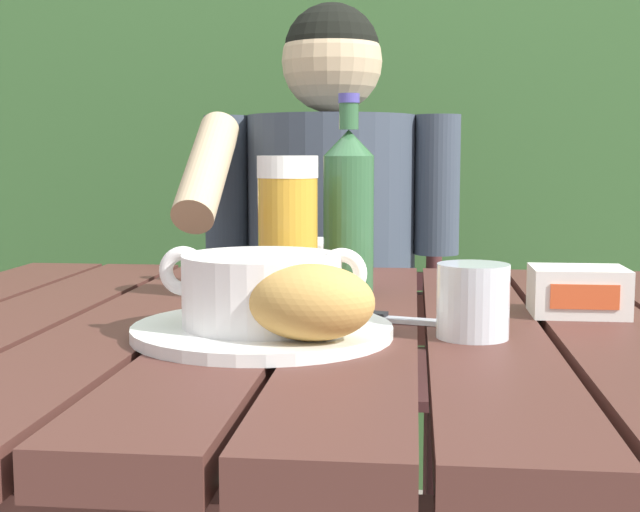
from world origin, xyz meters
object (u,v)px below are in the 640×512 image
at_px(bread_roll, 311,302).
at_px(diner_bowl, 308,258).
at_px(serving_plate, 262,331).
at_px(chair_near_diner, 338,361).
at_px(person_eating, 328,265).
at_px(water_glass_small, 473,301).
at_px(table_knife, 383,318).
at_px(beer_glass, 288,229).
at_px(beer_bottle, 349,209).
at_px(soup_bowl, 262,288).
at_px(butter_tub, 578,291).

xyz_separation_m(bread_roll, diner_bowl, (-0.07, 0.51, -0.02)).
xyz_separation_m(serving_plate, diner_bowl, (-0.01, 0.45, 0.02)).
relative_size(chair_near_diner, person_eating, 0.80).
bearing_deg(water_glass_small, table_knife, 141.16).
bearing_deg(water_glass_small, beer_glass, 137.50).
distance_m(bread_roll, beer_glass, 0.29).
bearing_deg(serving_plate, beer_bottle, 76.99).
bearing_deg(diner_bowl, chair_near_diner, 90.00).
relative_size(serving_plate, diner_bowl, 1.90).
height_order(water_glass_small, table_knife, water_glass_small).
height_order(serving_plate, beer_glass, beer_glass).
bearing_deg(water_glass_small, bread_roll, -150.71).
bearing_deg(bread_roll, table_knife, 69.13).
xyz_separation_m(soup_bowl, butter_tub, (0.33, 0.16, -0.02)).
bearing_deg(table_knife, chair_near_diner, 98.05).
bearing_deg(diner_bowl, table_knife, -70.47).
relative_size(chair_near_diner, bread_roll, 7.87).
xyz_separation_m(beer_glass, table_knife, (0.12, -0.12, -0.09)).
height_order(serving_plate, table_knife, serving_plate).
xyz_separation_m(bread_roll, beer_glass, (-0.06, 0.28, 0.04)).
height_order(beer_glass, butter_tub, beer_glass).
bearing_deg(diner_bowl, bread_roll, -82.66).
relative_size(person_eating, beer_bottle, 4.64).
distance_m(bread_roll, table_knife, 0.17).
xyz_separation_m(butter_tub, table_knife, (-0.22, -0.06, -0.02)).
bearing_deg(chair_near_diner, bread_roll, -86.40).
distance_m(soup_bowl, bread_roll, 0.09).
relative_size(chair_near_diner, table_knife, 5.68).
bearing_deg(table_knife, beer_glass, 135.04).
height_order(soup_bowl, bread_roll, soup_bowl).
height_order(chair_near_diner, beer_glass, chair_near_diner).
height_order(beer_bottle, table_knife, beer_bottle).
distance_m(chair_near_diner, table_knife, 0.94).
xyz_separation_m(beer_bottle, table_knife, (0.05, -0.19, -0.11)).
xyz_separation_m(beer_bottle, butter_tub, (0.27, -0.12, -0.08)).
bearing_deg(butter_tub, person_eating, 118.88).
bearing_deg(beer_bottle, person_eating, 98.66).
xyz_separation_m(bread_roll, butter_tub, (0.28, 0.22, -0.02)).
bearing_deg(bread_roll, diner_bowl, 97.34).
height_order(soup_bowl, water_glass_small, soup_bowl).
distance_m(bread_roll, water_glass_small, 0.17).
distance_m(beer_bottle, water_glass_small, 0.31).
distance_m(person_eating, diner_bowl, 0.34).
bearing_deg(beer_bottle, beer_glass, -136.08).
height_order(soup_bowl, table_knife, soup_bowl).
height_order(bread_roll, diner_bowl, bread_roll).
bearing_deg(table_knife, soup_bowl, -142.17).
distance_m(serving_plate, bread_roll, 0.10).
bearing_deg(person_eating, chair_near_diner, 89.16).
distance_m(person_eating, water_glass_small, 0.80).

